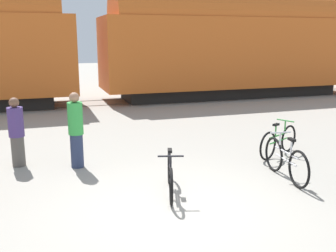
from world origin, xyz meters
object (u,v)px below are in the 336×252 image
(freight_train, at_px, (88,41))
(bicycle_silver, at_px, (286,160))
(bicycle_black, at_px, (170,175))
(person_in_purple, at_px, (17,132))
(person_in_green, at_px, (76,130))
(bicycle_green, at_px, (279,141))

(freight_train, relative_size, bicycle_silver, 30.30)
(bicycle_black, bearing_deg, bicycle_silver, -0.13)
(bicycle_black, bearing_deg, person_in_purple, 136.69)
(freight_train, xyz_separation_m, person_in_purple, (-2.65, -8.26, -1.92))
(person_in_green, bearing_deg, freight_train, 93.22)
(person_in_purple, bearing_deg, bicycle_silver, -13.54)
(bicycle_silver, xyz_separation_m, person_in_green, (-3.98, 2.10, 0.46))
(bicycle_black, height_order, person_in_purple, person_in_purple)
(person_in_purple, xyz_separation_m, person_in_green, (1.26, -0.50, 0.07))
(freight_train, distance_m, bicycle_green, 10.27)
(bicycle_green, distance_m, bicycle_silver, 1.64)
(bicycle_green, xyz_separation_m, person_in_green, (-4.77, 0.66, 0.48))
(bicycle_green, relative_size, person_in_green, 0.90)
(bicycle_green, xyz_separation_m, bicycle_black, (-3.27, -1.43, -0.02))
(person_in_purple, bearing_deg, bicycle_green, 1.93)
(bicycle_green, bearing_deg, bicycle_black, -156.41)
(person_in_purple, distance_m, person_in_green, 1.35)
(bicycle_black, relative_size, bicycle_silver, 0.92)
(bicycle_black, distance_m, person_in_purple, 3.80)
(bicycle_silver, bearing_deg, bicycle_green, 61.25)
(bicycle_black, xyz_separation_m, person_in_green, (-1.50, 2.09, 0.50))
(bicycle_silver, xyz_separation_m, person_in_purple, (-5.24, 2.60, 0.39))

